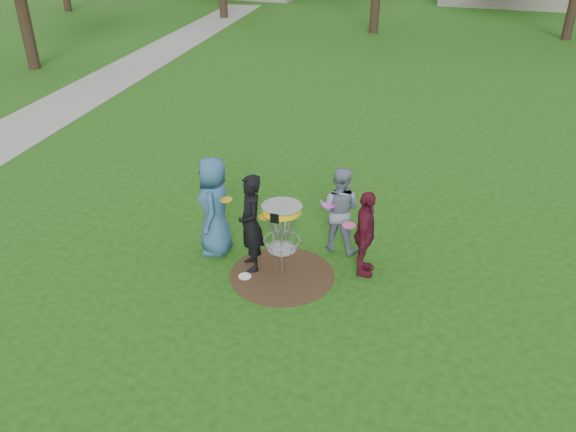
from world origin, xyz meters
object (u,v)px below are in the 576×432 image
(player_blue, at_px, (214,206))
(disc_golf_basket, at_px, (282,223))
(player_black, at_px, (251,223))
(player_grey, at_px, (339,210))
(player_maroon, at_px, (365,234))

(player_blue, distance_m, disc_golf_basket, 1.45)
(player_black, relative_size, disc_golf_basket, 1.27)
(player_black, height_order, player_grey, player_black)
(player_grey, height_order, player_maroon, player_grey)
(player_maroon, bearing_deg, player_grey, 37.14)
(player_black, distance_m, disc_golf_basket, 0.60)
(player_black, xyz_separation_m, player_maroon, (1.85, 0.48, -0.10))
(player_blue, distance_m, player_maroon, 2.68)
(player_grey, height_order, disc_golf_basket, player_grey)
(player_black, relative_size, player_maroon, 1.13)
(player_grey, bearing_deg, player_blue, 25.31)
(player_maroon, xyz_separation_m, disc_golf_basket, (-1.27, -0.54, 0.25))
(player_maroon, bearing_deg, player_blue, 86.52)
(player_grey, xyz_separation_m, disc_golf_basket, (-0.67, -1.16, 0.21))
(player_maroon, height_order, disc_golf_basket, player_maroon)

